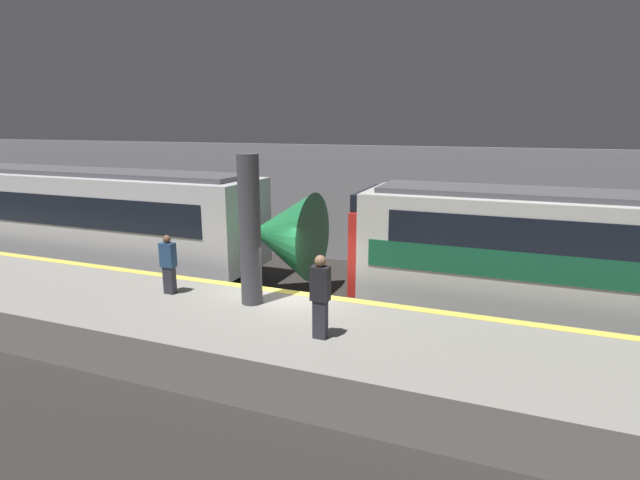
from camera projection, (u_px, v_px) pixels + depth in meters
ground_plane at (288, 327)px, 13.61m from camera, size 120.00×120.00×0.00m
platform at (252, 337)px, 11.70m from camera, size 40.00×3.95×1.07m
station_rear_barrier at (363, 205)px, 19.44m from camera, size 50.00×0.15×4.59m
support_pillar_near at (250, 231)px, 12.00m from camera, size 0.52×0.52×3.67m
train_modern at (27, 213)px, 19.87m from camera, size 24.17×2.94×3.76m
person_waiting at (320, 295)px, 10.18m from camera, size 0.38×0.24×1.78m
person_walking at (168, 263)px, 12.93m from camera, size 0.38×0.24×1.57m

